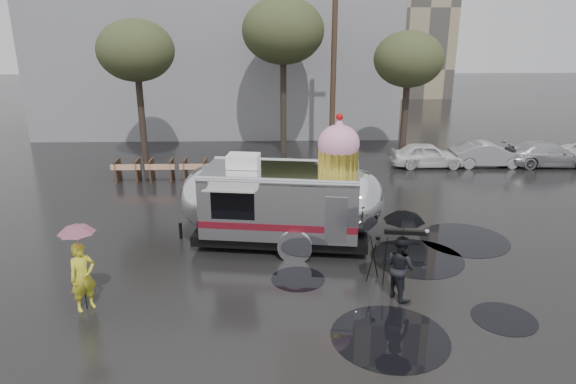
{
  "coord_description": "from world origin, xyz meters",
  "views": [
    {
      "loc": [
        -0.53,
        -12.24,
        6.81
      ],
      "look_at": [
        -0.09,
        3.02,
        1.74
      ],
      "focal_mm": 32.0,
      "sensor_mm": 36.0,
      "label": 1
    }
  ],
  "objects_px": {
    "tripod": "(377,256)",
    "person_left": "(83,277)",
    "person_right": "(400,267)",
    "airstream_trailer": "(285,199)"
  },
  "relations": [
    {
      "from": "airstream_trailer",
      "to": "tripod",
      "type": "height_order",
      "value": "airstream_trailer"
    },
    {
      "from": "person_left",
      "to": "person_right",
      "type": "bearing_deg",
      "value": -39.63
    },
    {
      "from": "airstream_trailer",
      "to": "person_left",
      "type": "xyz_separation_m",
      "value": [
        -5.04,
        -3.84,
        -0.65
      ]
    },
    {
      "from": "person_right",
      "to": "tripod",
      "type": "bearing_deg",
      "value": -1.46
    },
    {
      "from": "person_left",
      "to": "person_right",
      "type": "xyz_separation_m",
      "value": [
        7.92,
        0.34,
        -0.02
      ]
    },
    {
      "from": "tripod",
      "to": "person_left",
      "type": "bearing_deg",
      "value": -148.83
    },
    {
      "from": "person_left",
      "to": "person_right",
      "type": "relative_size",
      "value": 1.03
    },
    {
      "from": "person_left",
      "to": "airstream_trailer",
      "type": "bearing_deg",
      "value": -4.79
    },
    {
      "from": "airstream_trailer",
      "to": "person_left",
      "type": "relative_size",
      "value": 4.56
    },
    {
      "from": "person_right",
      "to": "tripod",
      "type": "xyz_separation_m",
      "value": [
        -0.43,
        0.88,
        -0.09
      ]
    }
  ]
}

